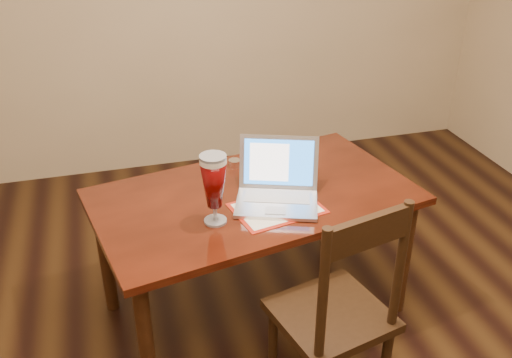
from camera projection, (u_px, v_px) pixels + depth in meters
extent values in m
cube|color=#4B160A|center=(254.00, 197.00, 2.65)|extent=(1.59, 1.09, 0.04)
cylinder|color=#331A0C|center=(146.00, 346.00, 2.29)|extent=(0.06, 0.06, 0.65)
cylinder|color=#331A0C|center=(404.00, 257.00, 2.81)|extent=(0.06, 0.06, 0.65)
cylinder|color=#331A0C|center=(105.00, 256.00, 2.82)|extent=(0.06, 0.06, 0.65)
cylinder|color=#331A0C|center=(329.00, 196.00, 3.34)|extent=(0.06, 0.06, 0.65)
cube|color=#A91F0F|center=(277.00, 208.00, 2.52)|extent=(0.43, 0.34, 0.00)
cube|color=white|center=(277.00, 208.00, 2.52)|extent=(0.39, 0.30, 0.00)
cube|color=#B9B9BE|center=(277.00, 204.00, 2.54)|extent=(0.42, 0.36, 0.02)
cube|color=silver|center=(277.00, 197.00, 2.58)|extent=(0.32, 0.21, 0.00)
cube|color=#AEADB2|center=(276.00, 210.00, 2.47)|extent=(0.11, 0.09, 0.00)
cube|color=#B9B9BE|center=(279.00, 162.00, 2.61)|extent=(0.36, 0.19, 0.24)
cube|color=blue|center=(279.00, 163.00, 2.61)|extent=(0.32, 0.16, 0.20)
cube|color=white|center=(269.00, 162.00, 2.61)|extent=(0.18, 0.11, 0.17)
cylinder|color=silver|center=(215.00, 221.00, 2.43)|extent=(0.10, 0.10, 0.01)
cylinder|color=silver|center=(215.00, 213.00, 2.41)|extent=(0.02, 0.02, 0.07)
cylinder|color=beige|center=(213.00, 161.00, 2.29)|extent=(0.11, 0.11, 0.02)
cylinder|color=silver|center=(213.00, 157.00, 2.28)|extent=(0.11, 0.11, 0.01)
cylinder|color=white|center=(218.00, 166.00, 2.85)|extent=(0.06, 0.06, 0.04)
cylinder|color=white|center=(235.00, 163.00, 2.87)|extent=(0.06, 0.06, 0.04)
cube|color=black|center=(331.00, 315.00, 2.28)|extent=(0.51, 0.49, 0.04)
cylinder|color=black|center=(273.00, 346.00, 2.44)|extent=(0.04, 0.04, 0.41)
cylinder|color=black|center=(338.00, 319.00, 2.59)|extent=(0.04, 0.04, 0.41)
cylinder|color=black|center=(323.00, 295.00, 1.95)|extent=(0.04, 0.04, 0.55)
cylinder|color=black|center=(400.00, 265.00, 2.09)|extent=(0.04, 0.04, 0.55)
cube|color=black|center=(368.00, 232.00, 1.92)|extent=(0.34, 0.11, 0.12)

